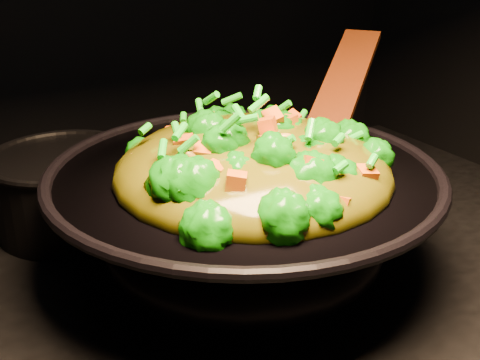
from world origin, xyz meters
TOP-DOWN VIEW (x-y plane):
  - wok at (0.05, 0.09)m, footprint 0.60×0.60m
  - stir_fry at (0.05, 0.07)m, footprint 0.40×0.40m
  - spatula at (0.20, 0.11)m, footprint 0.29×0.25m
  - back_pot at (-0.12, 0.31)m, footprint 0.25×0.25m

SIDE VIEW (x-z plane):
  - back_pot at x=-0.12m, z-range 0.90..1.02m
  - wok at x=0.05m, z-range 0.90..1.03m
  - stir_fry at x=0.05m, z-range 1.03..1.14m
  - spatula at x=0.20m, z-range 1.02..1.16m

